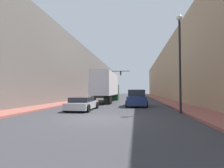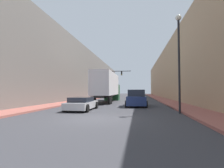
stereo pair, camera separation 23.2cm
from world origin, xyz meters
TOP-DOWN VIEW (x-y plane):
  - ground_plane at (0.00, 0.00)m, footprint 200.00×200.00m
  - sidewalk_right at (6.97, 30.00)m, footprint 2.51×80.00m
  - sidewalk_left at (-6.97, 30.00)m, footprint 2.51×80.00m
  - building_right at (11.22, 30.00)m, footprint 6.00×80.00m
  - building_left at (-11.22, 30.00)m, footprint 6.00×80.00m
  - semi_truck at (-2.09, 15.66)m, footprint 2.50×12.16m
  - sedan_car at (-2.36, 4.51)m, footprint 2.09×4.38m
  - suv_car at (2.32, 9.05)m, footprint 2.21×4.73m
  - traffic_signal_gantry at (-4.03, 29.92)m, footprint 6.58×0.35m
  - street_lamp at (5.56, 3.35)m, footprint 0.44×0.44m

SIDE VIEW (x-z plane):
  - ground_plane at x=0.00m, z-range 0.00..0.00m
  - sidewalk_right at x=6.97m, z-range 0.00..0.15m
  - sidewalk_left at x=-6.97m, z-range 0.00..0.15m
  - sedan_car at x=-2.36m, z-range -0.01..1.13m
  - suv_car at x=2.32m, z-range -0.06..1.75m
  - semi_truck at x=-2.09m, z-range 0.26..4.50m
  - traffic_signal_gantry at x=-4.03m, z-range 1.25..7.79m
  - street_lamp at x=5.56m, z-range 0.99..8.44m
  - building_left at x=-11.22m, z-range 0.00..10.87m
  - building_right at x=11.22m, z-range 0.00..10.96m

